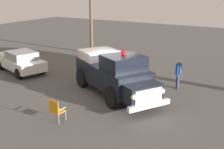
% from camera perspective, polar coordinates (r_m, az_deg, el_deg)
% --- Properties ---
extents(ground_plane, '(60.00, 60.00, 0.00)m').
position_cam_1_polar(ground_plane, '(16.05, -0.43, -3.67)').
color(ground_plane, '#514F4C').
extents(vintage_fire_truck, '(4.85, 6.24, 2.59)m').
position_cam_1_polar(vintage_fire_truck, '(15.56, 0.42, 0.32)').
color(vintage_fire_truck, black).
rests_on(vintage_fire_truck, ground).
extents(classic_hot_rod, '(3.06, 4.71, 1.46)m').
position_cam_1_polar(classic_hot_rod, '(20.83, -17.49, 2.54)').
color(classic_hot_rod, black).
rests_on(classic_hot_rod, ground).
extents(lawn_chair_by_car, '(0.51, 0.53, 1.02)m').
position_cam_1_polar(lawn_chair_by_car, '(12.79, -10.84, -6.68)').
color(lawn_chair_by_car, '#B7BABF').
rests_on(lawn_chair_by_car, ground).
extents(spectator_standing, '(0.65, 0.30, 1.68)m').
position_cam_1_polar(spectator_standing, '(16.95, 12.82, 0.47)').
color(spectator_standing, '#2D334C').
rests_on(spectator_standing, ground).
extents(utility_pole, '(1.35, 1.22, 7.43)m').
position_cam_1_polar(utility_pole, '(25.19, -4.14, 12.83)').
color(utility_pole, brown).
rests_on(utility_pole, ground).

